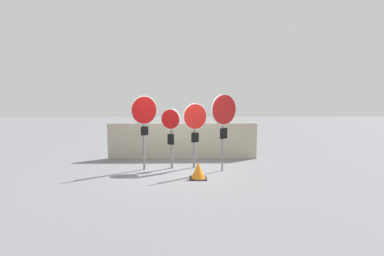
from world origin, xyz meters
The scene contains 7 objects.
ground_plane centered at (0.00, 0.00, 0.00)m, with size 40.00×40.00×0.00m, color slate.
fence_back centered at (0.00, 1.54, 0.65)m, with size 5.37×0.12×1.29m.
stop_sign_0 centered at (-1.13, -0.05, 1.66)m, with size 0.74×0.51×2.30m.
stop_sign_1 centered at (-0.33, 0.12, 1.30)m, with size 0.62×0.28×1.93m.
stop_sign_2 centered at (0.42, 0.17, 1.45)m, with size 0.75×0.40×2.06m.
stop_sign_3 centered at (1.27, -0.24, 1.75)m, with size 0.80×0.53×2.35m.
traffic_cone_0 centered at (0.49, -1.00, 0.23)m, with size 0.47×0.47×0.47m.
Camera 1 is at (0.20, -9.12, 2.41)m, focal length 28.00 mm.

